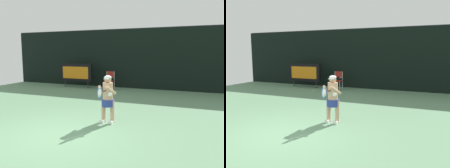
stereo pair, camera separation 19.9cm
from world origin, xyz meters
TOP-DOWN VIEW (x-y plane):
  - ground at (0.00, -0.19)m, footprint 18.00×22.00m
  - backdrop_screen at (0.00, 8.50)m, footprint 18.00×0.12m
  - scoreboard at (-3.79, 7.45)m, footprint 2.20×0.21m
  - umpire_chair at (-1.49, 7.43)m, footprint 0.52×0.44m
  - water_bottle at (-2.02, 7.17)m, footprint 0.07×0.07m
  - tennis_player at (0.83, 1.54)m, footprint 0.53×0.61m
  - tennis_racket at (0.83, 0.96)m, footprint 0.03×0.60m
  - tennis_ball_loose at (-2.52, 6.33)m, footprint 0.07×0.07m

SIDE VIEW (x-z plane):
  - ground at x=0.00m, z-range -0.02..0.00m
  - tennis_ball_loose at x=-2.52m, z-range 0.00..0.07m
  - water_bottle at x=-2.02m, z-range -0.01..0.26m
  - umpire_chair at x=-1.49m, z-range 0.08..1.16m
  - tennis_player at x=0.83m, z-range 0.07..1.56m
  - scoreboard at x=-3.79m, z-range 0.20..1.70m
  - tennis_racket at x=0.83m, z-range 0.89..1.20m
  - backdrop_screen at x=0.00m, z-range -0.02..3.64m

